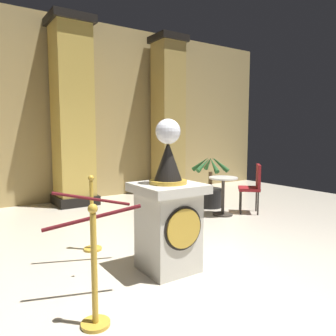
{
  "coord_description": "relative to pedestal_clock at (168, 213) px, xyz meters",
  "views": [
    {
      "loc": [
        -2.28,
        -2.58,
        1.58
      ],
      "look_at": [
        -0.24,
        0.45,
        1.18
      ],
      "focal_mm": 35.17,
      "sensor_mm": 36.0,
      "label": 1
    }
  ],
  "objects": [
    {
      "name": "column_centre_rear",
      "position": [
        0.24,
        4.08,
        1.31
      ],
      "size": [
        0.89,
        0.89,
        3.98
      ],
      "color": "black",
      "rests_on": "ground_plane"
    },
    {
      "name": "velvet_rope",
      "position": [
        -0.8,
        0.26,
        0.12
      ],
      "size": [
        1.17,
        1.19,
        0.22
      ],
      "color": "#591419"
    },
    {
      "name": "cafe_table",
      "position": [
        2.27,
        1.52,
        -0.2
      ],
      "size": [
        0.54,
        0.54,
        0.73
      ],
      "color": "#332D28",
      "rests_on": "ground_plane"
    },
    {
      "name": "pedestal_clock",
      "position": [
        0.0,
        0.0,
        0.0
      ],
      "size": [
        0.71,
        0.71,
        1.73
      ],
      "color": "beige",
      "rests_on": "ground_plane"
    },
    {
      "name": "potted_palm_right",
      "position": [
        2.53,
        2.17,
        -0.31
      ],
      "size": [
        0.83,
        0.76,
        1.11
      ],
      "color": "black",
      "rests_on": "ground_plane"
    },
    {
      "name": "back_wall",
      "position": [
        0.24,
        4.62,
        1.41
      ],
      "size": [
        11.91,
        0.16,
        4.15
      ],
      "primitive_type": "cube",
      "color": "tan",
      "rests_on": "ground_plane"
    },
    {
      "name": "cafe_chair_red",
      "position": [
        2.88,
        1.32,
        -0.09
      ],
      "size": [
        0.57,
        0.57,
        0.96
      ],
      "color": "black",
      "rests_on": "ground_plane"
    },
    {
      "name": "column_right",
      "position": [
        2.73,
        4.08,
        1.31
      ],
      "size": [
        0.78,
        0.78,
        3.98
      ],
      "color": "black",
      "rests_on": "ground_plane"
    },
    {
      "name": "stanchion_near",
      "position": [
        -0.49,
        1.1,
        -0.31
      ],
      "size": [
        0.24,
        0.24,
        1.02
      ],
      "color": "gold",
      "rests_on": "ground_plane"
    },
    {
      "name": "ground_plane",
      "position": [
        0.24,
        -0.45,
        -0.67
      ],
      "size": [
        11.91,
        11.91,
        0.0
      ],
      "primitive_type": "plane",
      "color": "beige"
    },
    {
      "name": "stanchion_far",
      "position": [
        -1.11,
        -0.59,
        -0.31
      ],
      "size": [
        0.24,
        0.24,
        1.02
      ],
      "color": "gold",
      "rests_on": "ground_plane"
    }
  ]
}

